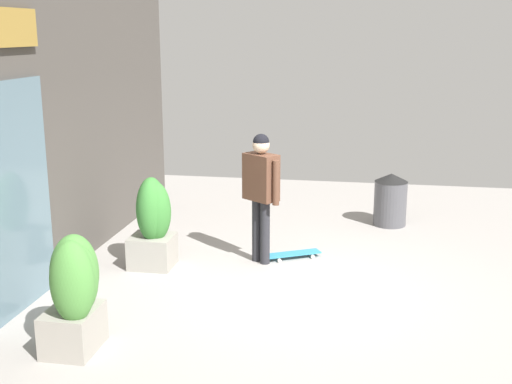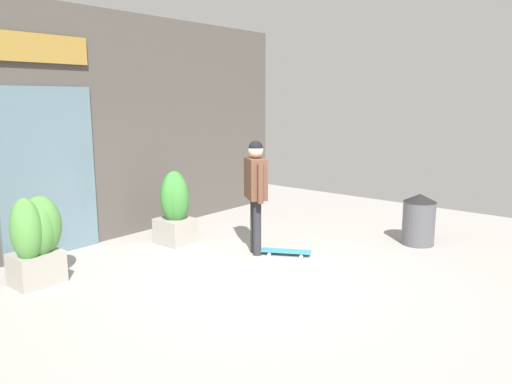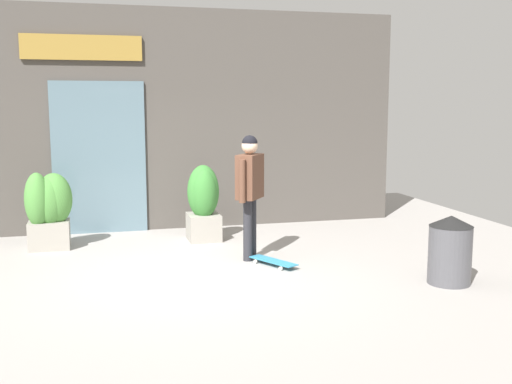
{
  "view_description": "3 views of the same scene",
  "coord_description": "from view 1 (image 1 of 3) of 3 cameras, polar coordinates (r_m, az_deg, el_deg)",
  "views": [
    {
      "loc": [
        -7.46,
        -0.82,
        3.09
      ],
      "look_at": [
        0.99,
        0.69,
        0.96
      ],
      "focal_mm": 45.58,
      "sensor_mm": 36.0,
      "label": 1
    },
    {
      "loc": [
        -4.91,
        -4.17,
        2.42
      ],
      "look_at": [
        0.99,
        0.69,
        0.96
      ],
      "focal_mm": 34.74,
      "sensor_mm": 36.0,
      "label": 2
    },
    {
      "loc": [
        -1.21,
        -7.8,
        2.25
      ],
      "look_at": [
        0.99,
        0.69,
        0.96
      ],
      "focal_mm": 43.37,
      "sensor_mm": 36.0,
      "label": 3
    }
  ],
  "objects": [
    {
      "name": "ground_plane",
      "position": [
        8.12,
        3.59,
        -8.47
      ],
      "size": [
        12.0,
        12.0,
        0.0
      ],
      "primitive_type": "plane",
      "color": "#9E9993"
    },
    {
      "name": "building_facade",
      "position": [
        8.5,
        -18.01,
        5.27
      ],
      "size": [
        8.4,
        0.31,
        3.84
      ],
      "color": "#4C4742",
      "rests_on": "ground_plane"
    },
    {
      "name": "skateboarder",
      "position": [
        8.69,
        0.44,
        0.72
      ],
      "size": [
        0.48,
        0.54,
        1.78
      ],
      "rotation": [
        0.0,
        0.0,
        -0.62
      ],
      "color": "#28282D",
      "rests_on": "ground_plane"
    },
    {
      "name": "skateboard",
      "position": [
        9.14,
        3.3,
        -5.44
      ],
      "size": [
        0.54,
        0.78,
        0.08
      ],
      "rotation": [
        0.0,
        0.0,
        -1.07
      ],
      "color": "teal",
      "rests_on": "ground_plane"
    },
    {
      "name": "planter_box_left",
      "position": [
        8.74,
        -9.02,
        -2.61
      ],
      "size": [
        0.52,
        0.57,
        1.23
      ],
      "color": "gray",
      "rests_on": "ground_plane"
    },
    {
      "name": "planter_box_right",
      "position": [
        6.64,
        -15.65,
        -8.18
      ],
      "size": [
        0.69,
        0.56,
        1.19
      ],
      "color": "gray",
      "rests_on": "ground_plane"
    },
    {
      "name": "trash_bin",
      "position": [
        10.79,
        11.71,
        -0.62
      ],
      "size": [
        0.54,
        0.54,
        0.86
      ],
      "color": "#4C4C51",
      "rests_on": "ground_plane"
    }
  ]
}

